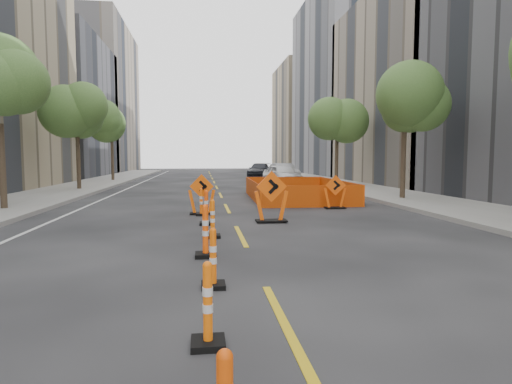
{
  "coord_description": "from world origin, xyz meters",
  "views": [
    {
      "loc": [
        -1.0,
        -7.06,
        2.07
      ],
      "look_at": [
        0.49,
        4.62,
        1.1
      ],
      "focal_mm": 30.0,
      "sensor_mm": 36.0,
      "label": 1
    }
  ],
  "objects": [
    {
      "name": "ground_plane",
      "position": [
        0.0,
        0.0,
        0.0
      ],
      "size": [
        140.0,
        140.0,
        0.0
      ],
      "primitive_type": "plane",
      "color": "black"
    },
    {
      "name": "sidewalk_left",
      "position": [
        -9.0,
        12.0,
        0.07
      ],
      "size": [
        4.0,
        90.0,
        0.15
      ],
      "primitive_type": "cube",
      "color": "gray",
      "rests_on": "ground"
    },
    {
      "name": "sidewalk_right",
      "position": [
        9.0,
        12.0,
        0.07
      ],
      "size": [
        4.0,
        90.0,
        0.15
      ],
      "primitive_type": "cube",
      "color": "gray",
      "rests_on": "ground"
    },
    {
      "name": "bld_left_d",
      "position": [
        -17.0,
        39.2,
        7.0
      ],
      "size": [
        12.0,
        16.0,
        14.0
      ],
      "primitive_type": "cube",
      "color": "#4C4C51",
      "rests_on": "ground"
    },
    {
      "name": "bld_left_e",
      "position": [
        -17.0,
        55.6,
        10.0
      ],
      "size": [
        12.0,
        20.0,
        20.0
      ],
      "primitive_type": "cube",
      "color": "gray",
      "rests_on": "ground"
    },
    {
      "name": "bld_right_c",
      "position": [
        17.0,
        23.8,
        7.0
      ],
      "size": [
        12.0,
        16.0,
        14.0
      ],
      "primitive_type": "cube",
      "color": "gray",
      "rests_on": "ground"
    },
    {
      "name": "bld_right_d",
      "position": [
        17.0,
        40.2,
        10.0
      ],
      "size": [
        12.0,
        18.0,
        20.0
      ],
      "primitive_type": "cube",
      "color": "gray",
      "rests_on": "ground"
    },
    {
      "name": "bld_right_e",
      "position": [
        17.0,
        58.6,
        8.0
      ],
      "size": [
        12.0,
        14.0,
        16.0
      ],
      "primitive_type": "cube",
      "color": "tan",
      "rests_on": "ground"
    },
    {
      "name": "tree_l_c",
      "position": [
        -8.4,
        20.0,
        4.53
      ],
      "size": [
        2.8,
        2.8,
        5.95
      ],
      "color": "#382B1E",
      "rests_on": "ground"
    },
    {
      "name": "tree_l_d",
      "position": [
        -8.4,
        30.0,
        4.53
      ],
      "size": [
        2.8,
        2.8,
        5.95
      ],
      "color": "#382B1E",
      "rests_on": "ground"
    },
    {
      "name": "tree_r_b",
      "position": [
        8.4,
        12.0,
        4.53
      ],
      "size": [
        2.8,
        2.8,
        5.95
      ],
      "color": "#382B1E",
      "rests_on": "ground"
    },
    {
      "name": "tree_r_c",
      "position": [
        8.4,
        22.0,
        4.53
      ],
      "size": [
        2.8,
        2.8,
        5.95
      ],
      "color": "#382B1E",
      "rests_on": "ground"
    },
    {
      "name": "channelizer_1",
      "position": [
        -0.95,
        -2.51,
        0.47
      ],
      "size": [
        0.37,
        0.37,
        0.95
      ],
      "primitive_type": null,
      "color": "orange",
      "rests_on": "ground"
    },
    {
      "name": "channelizer_2",
      "position": [
        -0.84,
        -0.4,
        0.48
      ],
      "size": [
        0.38,
        0.38,
        0.96
      ],
      "primitive_type": null,
      "color": "#EA5C09",
      "rests_on": "ground"
    },
    {
      "name": "channelizer_3",
      "position": [
        -0.94,
        1.71,
        0.55
      ],
      "size": [
        0.43,
        0.43,
        1.1
      ],
      "primitive_type": null,
      "color": "#FF500A",
      "rests_on": "ground"
    },
    {
      "name": "channelizer_4",
      "position": [
        -0.73,
        3.82,
        0.49
      ],
      "size": [
        0.39,
        0.39,
        0.99
      ],
      "primitive_type": null,
      "color": "#FF680A",
      "rests_on": "ground"
    },
    {
      "name": "channelizer_5",
      "position": [
        -0.87,
        5.93,
        0.53
      ],
      "size": [
        0.42,
        0.42,
        1.06
      ],
      "primitive_type": null,
      "color": "#FF480A",
      "rests_on": "ground"
    },
    {
      "name": "channelizer_6",
      "position": [
        -1.03,
        8.04,
        0.49
      ],
      "size": [
        0.39,
        0.39,
        0.98
      ],
      "primitive_type": null,
      "color": "#FF5B0A",
      "rests_on": "ground"
    },
    {
      "name": "chevron_sign_left",
      "position": [
        -1.01,
        8.36,
        0.72
      ],
      "size": [
        1.06,
        0.76,
        1.45
      ],
      "primitive_type": null,
      "rotation": [
        0.0,
        0.0,
        -0.2
      ],
      "color": "#E95609",
      "rests_on": "ground"
    },
    {
      "name": "chevron_sign_center",
      "position": [
        1.18,
        6.19,
        0.81
      ],
      "size": [
        1.13,
        0.74,
        1.63
      ],
      "primitive_type": null,
      "rotation": [
        0.0,
        0.0,
        0.08
      ],
      "color": "#F0530A",
      "rests_on": "ground"
    },
    {
      "name": "chevron_sign_right",
      "position": [
        4.28,
        9.38,
        0.67
      ],
      "size": [
        1.03,
        0.83,
        1.35
      ],
      "primitive_type": null,
      "rotation": [
        0.0,
        0.0,
        -0.37
      ],
      "color": "#E14C09",
      "rests_on": "ground"
    },
    {
      "name": "safety_fence",
      "position": [
        3.6,
        13.52,
        0.46
      ],
      "size": [
        4.52,
        7.45,
        0.92
      ],
      "primitive_type": null,
      "rotation": [
        0.0,
        0.0,
        -0.03
      ],
      "color": "#D6440B",
      "rests_on": "ground"
    },
    {
      "name": "parked_car_near",
      "position": [
        4.78,
        23.25,
        0.77
      ],
      "size": [
        2.64,
        4.8,
        1.55
      ],
      "primitive_type": "imported",
      "rotation": [
        0.0,
        0.0,
        0.19
      ],
      "color": "white",
      "rests_on": "ground"
    },
    {
      "name": "parked_car_mid",
      "position": [
        6.07,
        29.57,
        0.75
      ],
      "size": [
        2.22,
        4.76,
        1.51
      ],
      "primitive_type": "imported",
      "rotation": [
        0.0,
        0.0,
        0.14
      ],
      "color": "#AAAAAF",
      "rests_on": "ground"
    },
    {
      "name": "parked_car_far",
      "position": [
        4.7,
        34.95,
        0.72
      ],
      "size": [
        3.22,
        5.32,
        1.44
      ],
      "primitive_type": "imported",
      "rotation": [
        0.0,
        0.0,
        -0.26
      ],
      "color": "black",
      "rests_on": "ground"
    }
  ]
}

